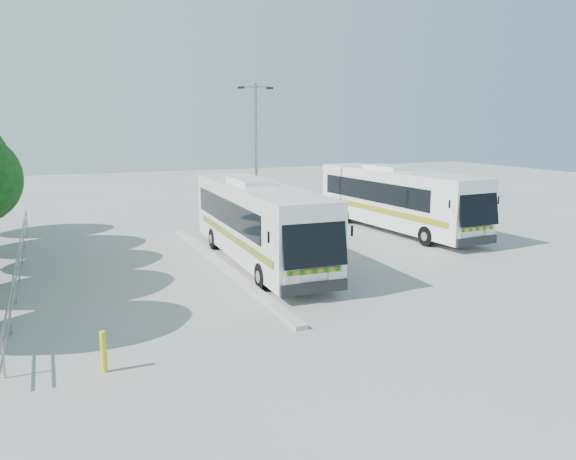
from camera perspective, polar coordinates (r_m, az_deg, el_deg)
name	(u,v)px	position (r m, az deg, el deg)	size (l,w,h in m)	color
ground	(292,272)	(22.56, 0.39, -4.34)	(100.00, 100.00, 0.00)	#999994
kerb_divider	(222,265)	(23.59, -6.71, -3.54)	(0.40, 16.00, 0.15)	#B2B2AD
railing	(19,256)	(24.52, -25.67, -2.41)	(0.06, 22.00, 1.00)	gray
coach_main	(258,221)	(23.75, -3.07, 0.93)	(2.90, 12.08, 3.33)	white
coach_adjacent	(397,198)	(31.44, 11.03, 3.21)	(3.23, 12.23, 3.36)	white
lamppost	(256,150)	(31.39, -3.26, 8.12)	(1.96, 0.40, 8.02)	gray
bollard	(104,352)	(14.42, -18.23, -11.68)	(0.14, 0.14, 1.03)	#D8CA0C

